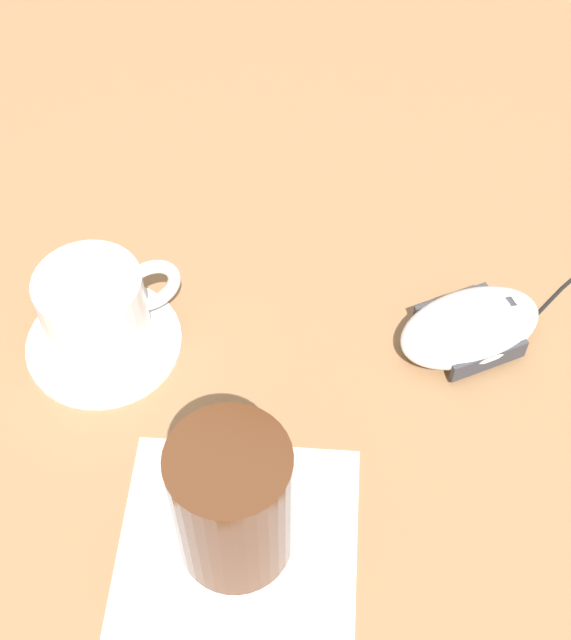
{
  "coord_description": "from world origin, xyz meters",
  "views": [
    {
      "loc": [
        0.13,
        -0.3,
        0.56
      ],
      "look_at": [
        -0.0,
        0.08,
        0.03
      ],
      "focal_mm": 50.0,
      "sensor_mm": 36.0,
      "label": 1
    }
  ],
  "objects": [
    {
      "name": "computer_mouse",
      "position": [
        0.13,
        0.13,
        0.02
      ],
      "size": [
        0.13,
        0.12,
        0.04
      ],
      "color": "silver",
      "rests_on": "ground"
    },
    {
      "name": "saucer",
      "position": [
        -0.13,
        0.04,
        0.0
      ],
      "size": [
        0.12,
        0.12,
        0.01
      ],
      "primitive_type": "cylinder",
      "color": "white",
      "rests_on": "ground"
    },
    {
      "name": "ground_plane",
      "position": [
        0.0,
        0.0,
        0.0
      ],
      "size": [
        3.0,
        3.0,
        0.0
      ],
      "primitive_type": "plane",
      "color": "olive"
    },
    {
      "name": "drinking_glass",
      "position": [
        0.02,
        -0.08,
        0.06
      ],
      "size": [
        0.08,
        0.08,
        0.11
      ],
      "primitive_type": "cylinder",
      "color": "#4C2814",
      "rests_on": "napkin_under_glass"
    },
    {
      "name": "coffee_cup",
      "position": [
        -0.13,
        0.04,
        0.04
      ],
      "size": [
        0.09,
        0.09,
        0.07
      ],
      "color": "white",
      "rests_on": "saucer"
    },
    {
      "name": "napkin_under_glass",
      "position": [
        0.02,
        -0.09,
        0.0
      ],
      "size": [
        0.19,
        0.19,
        0.0
      ],
      "primitive_type": "cube",
      "rotation": [
        0.0,
        0.0,
        0.25
      ],
      "color": "white",
      "rests_on": "ground"
    }
  ]
}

